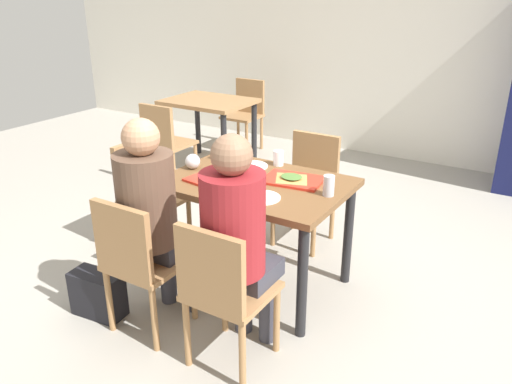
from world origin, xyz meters
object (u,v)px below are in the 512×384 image
Objects in this scene: background_chair_near at (164,139)px; paper_plate_center at (251,166)px; main_table at (256,196)px; pizza_slice_a at (218,179)px; person_in_brown_jacket at (237,232)px; condiment_bottle at (227,150)px; background_chair_far at (246,110)px; handbag at (98,294)px; tray_red_far at (293,180)px; plastic_cup_b at (229,192)px; background_table at (209,111)px; chair_far_side at (309,181)px; paper_plate_near_edge at (261,198)px; chair_near_left at (138,258)px; pizza_slice_b at (292,177)px; soda_can at (329,186)px; plastic_cup_a at (278,158)px; tray_red_near at (217,181)px; foil_bundle at (193,161)px; chair_near_right at (222,288)px; person_in_red at (152,208)px; chair_left_end at (146,189)px.

paper_plate_center is at bearing -29.14° from background_chair_near.
main_table is 4.43× the size of pizza_slice_a.
condiment_bottle is at bearing 127.06° from person_in_brown_jacket.
person_in_brown_jacket is at bearing -58.14° from background_chair_far.
handbag is at bearing -170.34° from person_in_brown_jacket.
tray_red_far is 0.49m from plastic_cup_b.
condiment_bottle is at bearing -50.07° from background_table.
condiment_bottle reaches higher than chair_far_side.
chair_far_side reaches higher than pizza_slice_a.
paper_plate_center is at bearing 127.83° from paper_plate_near_edge.
pizza_slice_b is at bearing 62.16° from chair_near_left.
chair_far_side reaches higher than handbag.
pizza_slice_b is (-0.09, 0.75, 0.03)m from person_in_brown_jacket.
chair_near_left is at bearing -52.64° from background_chair_near.
soda_can is at bearing -19.35° from tray_red_far.
background_table is (-1.33, 1.58, -0.20)m from condiment_bottle.
background_table is at bearing 138.64° from plastic_cup_a.
chair_far_side is 0.99m from pizza_slice_a.
pizza_slice_a is at bearing -52.26° from background_table.
tray_red_near is 1.12× the size of handbag.
person_in_brown_jacket is 3.75m from background_chair_far.
plastic_cup_b is (-0.16, -0.45, 0.03)m from pizza_slice_b.
chair_near_left is at bearing -75.47° from foil_bundle.
chair_near_right is 1.00× the size of background_chair_far.
soda_can is at bearing -49.21° from background_chair_far.
paper_plate_near_edge is 0.69× the size of handbag.
foil_bundle is at bearing 107.63° from person_in_red.
soda_can is 1.53m from handbag.
paper_plate_center is at bearing -106.72° from chair_far_side.
condiment_bottle reaches higher than pizza_slice_a.
plastic_cup_a is (-0.31, 0.98, 0.06)m from person_in_brown_jacket.
pizza_slice_a is 0.28m from plastic_cup_b.
foil_bundle is at bearing -141.68° from plastic_cup_a.
foil_bundle reaches higher than chair_far_side.
background_chair_far is (-1.88, 2.42, -0.28)m from pizza_slice_b.
chair_far_side is at bearing 106.60° from tray_red_far.
condiment_bottle is 0.19× the size of background_chair_near.
paper_plate_center reaches higher than handbag.
plastic_cup_a is at bearing -23.70° from background_chair_near.
chair_near_right is 1.59m from chair_far_side.
person_in_red is 0.87m from paper_plate_center.
condiment_bottle is at bearing 116.58° from pizza_slice_a.
paper_plate_near_edge is 0.26× the size of background_chair_far.
tray_red_near is at bearing -64.61° from condiment_bottle.
soda_can is at bearing 73.37° from person_in_brown_jacket.
chair_left_end is 1.41m from person_in_brown_jacket.
chair_far_side is 3.78× the size of paper_plate_center.
person_in_red is 12.42× the size of foil_bundle.
plastic_cup_b is (0.20, -0.55, 0.05)m from paper_plate_center.
tray_red_far is 2.95× the size of soda_can.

